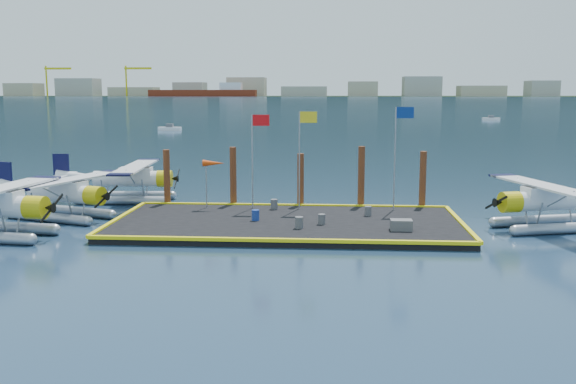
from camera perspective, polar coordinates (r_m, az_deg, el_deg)
name	(u,v)px	position (r m, az deg, el deg)	size (l,w,h in m)	color
ground	(287,227)	(37.53, -0.07, -3.15)	(4000.00, 4000.00, 0.00)	#172B46
dock	(287,224)	(37.48, -0.07, -2.85)	(20.00, 10.00, 0.40)	black
dock_bumpers	(287,219)	(37.43, -0.07, -2.41)	(20.25, 10.25, 0.18)	yellow
far_backdrop	(421,90)	(1789.91, 11.77, 8.86)	(3050.00, 2050.00, 810.00)	black
seaplane_b	(64,196)	(41.95, -19.28, -0.32)	(8.81, 9.39, 3.37)	#9BA0AA
seaplane_c	(131,181)	(47.11, -13.82, 0.95)	(8.87, 9.77, 3.47)	#9BA0AA
seaplane_d	(549,204)	(39.53, 22.19, -0.96)	(9.09, 9.78, 3.48)	#9BA0AA
drum_0	(256,215)	(37.46, -2.91, -2.07)	(0.44, 0.44, 0.62)	navy
drum_2	(322,219)	(36.39, 3.01, -2.43)	(0.41, 0.41, 0.58)	#4F4F54
drum_3	(299,223)	(35.28, 0.99, -2.73)	(0.45, 0.45, 0.64)	#4F4F54
drum_4	(368,211)	(39.11, 7.13, -1.69)	(0.41, 0.41, 0.58)	#4F4F54
drum_5	(274,204)	(40.94, -1.24, -1.09)	(0.45, 0.45, 0.64)	#4F4F54
crate	(401,225)	(35.33, 10.03, -2.90)	(1.17, 0.78, 0.58)	#4F4F54
flagpole_red	(256,146)	(40.84, -2.91, 4.07)	(1.14, 0.08, 6.00)	gray
flagpole_yellow	(303,145)	(40.58, 1.31, 4.22)	(1.14, 0.08, 6.20)	gray
flagpole_blue	(398,143)	(40.73, 9.79, 4.35)	(1.14, 0.08, 6.50)	gray
windsock	(213,164)	(41.37, -6.66, 2.46)	(1.40, 0.44, 3.12)	gray
piling_0	(167,179)	(43.84, -10.71, 1.11)	(0.44, 0.44, 4.00)	#4F2B16
piling_1	(233,178)	(42.90, -4.89, 1.20)	(0.44, 0.44, 4.20)	#4F2B16
piling_2	(301,182)	(42.47, 1.12, 0.88)	(0.44, 0.44, 3.80)	#4F2B16
piling_3	(361,179)	(42.43, 6.53, 1.16)	(0.44, 0.44, 4.30)	#4F2B16
piling_4	(423,182)	(42.81, 11.88, 0.89)	(0.44, 0.44, 4.00)	#4F2B16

